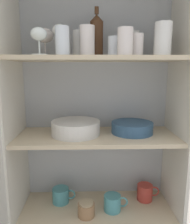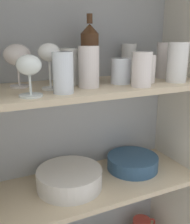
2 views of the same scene
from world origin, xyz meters
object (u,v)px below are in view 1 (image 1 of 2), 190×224
Objects in this scene: storage_jar at (86,209)px; coffee_mug_primary at (61,195)px; wine_bottle at (97,36)px; plate_stack_white at (76,128)px; mixing_bowl_large at (132,127)px.

coffee_mug_primary is at bearing 139.65° from storage_jar.
wine_bottle is 0.89m from storage_jar.
wine_bottle is at bearing 1.77° from coffee_mug_primary.
plate_stack_white reaches higher than storage_jar.
wine_bottle reaches higher than coffee_mug_primary.
coffee_mug_primary is 0.19m from storage_jar.
plate_stack_white is 1.14× the size of mixing_bowl_large.
wine_bottle reaches higher than plate_stack_white.
wine_bottle is 1.10× the size of mixing_bowl_large.
mixing_bowl_large is at bearing -8.56° from wine_bottle.
plate_stack_white is at bearing 122.79° from storage_jar.
wine_bottle is 0.50m from mixing_bowl_large.
coffee_mug_primary is at bearing -178.23° from wine_bottle.
coffee_mug_primary is 1.50× the size of storage_jar.
plate_stack_white is 0.30m from mixing_bowl_large.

